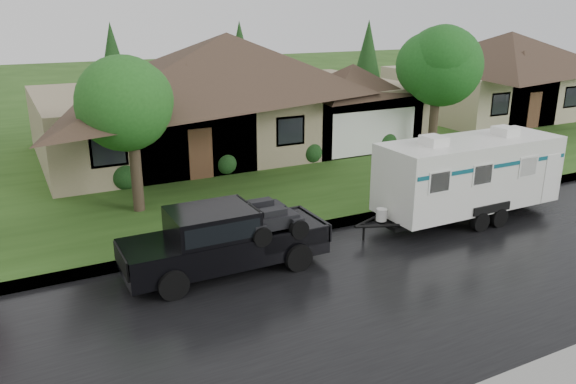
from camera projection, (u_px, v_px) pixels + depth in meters
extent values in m
plane|color=#294A17|center=(346.00, 257.00, 16.19)|extent=(140.00, 140.00, 0.00)
cube|color=black|center=(388.00, 286.00, 14.50)|extent=(140.00, 8.00, 0.01)
cube|color=gray|center=(308.00, 229.00, 18.07)|extent=(140.00, 0.50, 0.15)
cube|color=#294A17|center=(187.00, 147.00, 28.83)|extent=(140.00, 26.00, 0.15)
cube|color=gray|center=(229.00, 116.00, 28.37)|extent=(18.00, 10.00, 3.00)
pyramid|color=#34231C|center=(226.00, 32.00, 27.10)|extent=(19.44, 10.80, 2.60)
cube|color=gray|center=(351.00, 120.00, 28.24)|extent=(5.76, 4.00, 2.70)
cube|color=tan|center=(505.00, 90.00, 37.52)|extent=(14.00, 9.00, 3.00)
pyramid|color=#34231C|center=(512.00, 31.00, 36.34)|extent=(15.12, 9.72, 2.30)
cylinder|color=#382B1E|center=(137.00, 178.00, 19.19)|extent=(0.38, 0.38, 2.35)
sphere|color=#2B7024|center=(130.00, 103.00, 18.39)|extent=(3.25, 3.25, 3.25)
cylinder|color=#382B1E|center=(433.00, 126.00, 26.77)|extent=(0.42, 0.42, 2.74)
sphere|color=#236A22|center=(438.00, 62.00, 25.84)|extent=(3.78, 3.78, 3.78)
sphere|color=#143814|center=(124.00, 175.00, 21.97)|extent=(1.00, 1.00, 1.00)
sphere|color=#143814|center=(225.00, 162.00, 23.80)|extent=(1.00, 1.00, 1.00)
sphere|color=#143814|center=(311.00, 151.00, 25.63)|extent=(1.00, 1.00, 1.00)
sphere|color=#143814|center=(385.00, 141.00, 27.46)|extent=(1.00, 1.00, 1.00)
cube|color=black|center=(226.00, 246.00, 15.18)|extent=(5.50, 1.83, 0.79)
cube|color=black|center=(151.00, 252.00, 14.22)|extent=(1.47, 1.79, 0.32)
cube|color=black|center=(212.00, 224.00, 14.80)|extent=(2.20, 1.72, 0.82)
cube|color=black|center=(212.00, 222.00, 14.78)|extent=(2.02, 1.76, 0.50)
cube|color=black|center=(283.00, 229.00, 15.88)|extent=(2.02, 1.74, 0.05)
cylinder|color=black|center=(173.00, 285.00, 13.76)|extent=(0.77, 0.29, 0.77)
cylinder|color=black|center=(154.00, 257.00, 15.28)|extent=(0.77, 0.29, 0.77)
cylinder|color=black|center=(298.00, 257.00, 15.28)|extent=(0.77, 0.29, 0.77)
cylinder|color=black|center=(270.00, 235.00, 16.80)|extent=(0.77, 0.29, 0.77)
cube|color=white|center=(469.00, 173.00, 18.69)|extent=(6.41, 2.20, 2.24)
cube|color=black|center=(465.00, 208.00, 19.08)|extent=(6.78, 1.10, 0.13)
cube|color=#0D5161|center=(471.00, 158.00, 18.53)|extent=(6.29, 2.22, 0.13)
cube|color=white|center=(434.00, 141.00, 17.57)|extent=(0.64, 0.73, 0.29)
cube|color=white|center=(505.00, 131.00, 18.93)|extent=(0.64, 0.73, 0.29)
cylinder|color=black|center=(480.00, 222.00, 18.00)|extent=(0.64, 0.22, 0.64)
cylinder|color=black|center=(434.00, 202.00, 19.83)|extent=(0.64, 0.22, 0.64)
cylinder|color=black|center=(499.00, 218.00, 18.36)|extent=(0.64, 0.22, 0.64)
cylinder|color=black|center=(452.00, 199.00, 20.19)|extent=(0.64, 0.22, 0.64)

